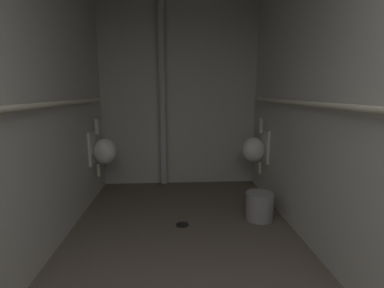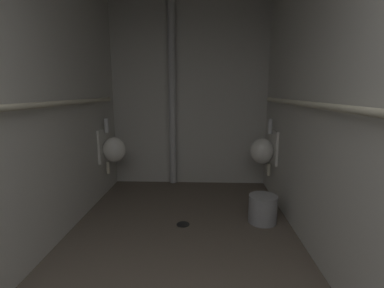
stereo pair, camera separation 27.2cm
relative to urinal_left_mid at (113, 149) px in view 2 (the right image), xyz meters
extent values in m
cube|color=brown|center=(1.00, -1.54, -0.69)|extent=(2.41, 4.35, 0.08)
cube|color=beige|center=(-0.18, -1.54, 0.72)|extent=(0.06, 4.35, 2.73)
cube|color=beige|center=(2.18, -1.54, 0.72)|extent=(0.06, 4.35, 2.73)
cube|color=beige|center=(1.00, 0.60, 0.72)|extent=(2.41, 0.06, 2.73)
ellipsoid|color=silver|center=(0.02, 0.00, -0.01)|extent=(0.30, 0.26, 0.34)
cube|color=silver|center=(-0.13, 0.00, 0.04)|extent=(0.03, 0.30, 0.44)
cylinder|color=silver|center=(-0.07, 0.00, 0.30)|extent=(0.06, 0.06, 0.16)
sphere|color=silver|center=(-0.07, 0.00, 0.38)|extent=(0.06, 0.06, 0.06)
cylinder|color=beige|center=(-0.08, 0.00, -0.26)|extent=(0.04, 0.04, 0.16)
ellipsoid|color=silver|center=(1.98, -0.01, -0.01)|extent=(0.30, 0.26, 0.34)
cube|color=silver|center=(2.13, -0.01, 0.04)|extent=(0.03, 0.30, 0.44)
cylinder|color=silver|center=(2.07, -0.01, 0.30)|extent=(0.06, 0.06, 0.16)
sphere|color=silver|center=(2.07, -0.01, 0.38)|extent=(0.06, 0.06, 0.06)
cylinder|color=beige|center=(2.08, -0.01, -0.26)|extent=(0.04, 0.04, 0.16)
cylinder|color=beige|center=(-0.09, -1.57, 0.65)|extent=(0.05, 3.54, 0.05)
sphere|color=beige|center=(-0.09, 0.20, 0.65)|extent=(0.06, 0.06, 0.06)
cylinder|color=beige|center=(2.09, -1.54, 0.65)|extent=(0.05, 3.47, 0.05)
sphere|color=beige|center=(2.09, 0.19, 0.65)|extent=(0.06, 0.06, 0.06)
cylinder|color=#B2B2B2|center=(0.75, 0.49, 0.72)|extent=(0.10, 0.10, 2.68)
cylinder|color=black|center=(1.00, -0.83, -0.64)|extent=(0.14, 0.14, 0.01)
cylinder|color=gray|center=(1.86, -0.73, -0.50)|extent=(0.30, 0.30, 0.30)
camera|label=1|loc=(0.94, -3.58, 0.76)|focal=25.91mm
camera|label=2|loc=(1.21, -3.58, 0.76)|focal=25.91mm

